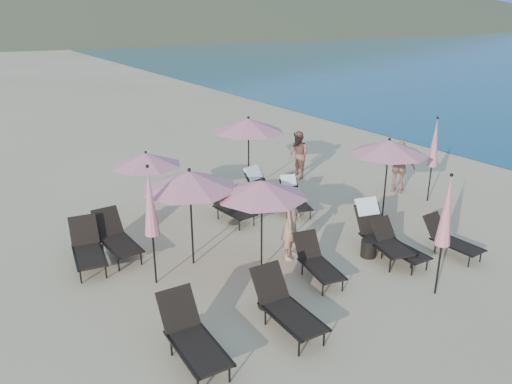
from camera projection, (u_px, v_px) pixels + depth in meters
ground at (373, 274)px, 11.33m from camera, size 800.00×800.00×0.00m
lounger_0 at (192, 336)px, 8.44m from camera, size 0.72×1.78×1.02m
lounger_1 at (286, 306)px, 9.29m from camera, size 0.70×1.76×1.01m
lounger_2 at (317, 261)px, 11.06m from camera, size 0.85×1.61×0.88m
lounger_3 at (397, 245)px, 11.84m from camera, size 0.63×1.55×0.88m
lounger_4 at (379, 231)px, 12.18m from camera, size 1.11×2.00×1.18m
lounger_5 at (450, 239)px, 12.18m from camera, size 0.63×1.51×0.86m
lounger_6 at (87, 247)px, 11.60m from camera, size 0.89×1.79×0.99m
lounger_7 at (116, 237)px, 12.09m from camera, size 0.74×1.77×1.00m
lounger_8 at (230, 205)px, 14.14m from camera, size 0.80×1.69×0.94m
lounger_9 at (269, 190)px, 14.99m from camera, size 1.12×1.97×1.16m
lounger_10 at (294, 196)px, 14.80m from camera, size 0.95×1.60×0.94m
umbrella_open_0 at (190, 180)px, 11.12m from camera, size 2.20×2.20×2.37m
umbrella_open_1 at (262, 188)px, 10.94m from camera, size 2.07×2.07×2.23m
umbrella_open_2 at (389, 147)px, 13.84m from camera, size 2.17×2.17×2.34m
umbrella_open_3 at (146, 159)px, 13.55m from camera, size 1.93×1.93×2.07m
umbrella_open_4 at (248, 125)px, 15.81m from camera, size 2.33×2.33×2.50m
umbrella_closed_0 at (446, 212)px, 9.93m from camera, size 0.31×0.31×2.68m
umbrella_closed_1 at (434, 143)px, 15.04m from camera, size 0.31×0.31×2.68m
umbrella_closed_2 at (150, 203)px, 10.35m from camera, size 0.32×0.32×2.72m
side_table_0 at (267, 297)px, 10.04m from camera, size 0.38×0.38×0.43m
side_table_1 at (369, 248)px, 12.09m from camera, size 0.38×0.38×0.43m
beachgoer_a at (291, 223)px, 11.82m from camera, size 0.78×0.76×1.81m
beachgoer_b at (298, 155)px, 17.57m from camera, size 0.68×0.85×1.67m
beachgoer_c at (400, 167)px, 16.17m from camera, size 0.82×1.08×1.70m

